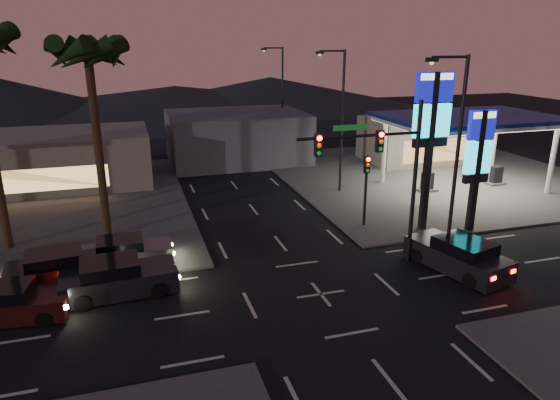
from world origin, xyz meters
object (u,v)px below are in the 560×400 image
object	(u,v)px
car_lane_a_front	(118,278)
car_lane_b_front	(126,253)
car_lane_b_mid	(61,268)
pylon_sign_short	(478,153)
gas_station	(469,121)
traffic_signal_mast	(383,162)
pylon_sign_tall	(432,121)
suv_station	(459,256)
car_lane_a_mid	(9,303)

from	to	relation	value
car_lane_a_front	car_lane_b_front	distance (m)	2.94
car_lane_b_front	car_lane_b_mid	bearing A→B (deg)	-158.98
pylon_sign_short	gas_station	bearing A→B (deg)	56.31
traffic_signal_mast	car_lane_a_front	distance (m)	13.00
pylon_sign_tall	pylon_sign_short	bearing A→B (deg)	-21.80
gas_station	car_lane_b_front	xyz separation A→B (m)	(-24.05, -6.45, -4.42)
traffic_signal_mast	car_lane_b_front	size ratio (longest dim) A/B	1.80
car_lane_b_front	pylon_sign_tall	bearing A→B (deg)	-0.17
pylon_sign_short	suv_station	distance (m)	6.92
car_lane_a_front	car_lane_b_front	size ratio (longest dim) A/B	1.15
car_lane_a_mid	car_lane_b_mid	bearing A→B (deg)	58.44
pylon_sign_short	car_lane_b_front	bearing A→B (deg)	176.85
traffic_signal_mast	car_lane_b_front	xyz separation A→B (m)	(-11.81, 3.56, -4.56)
pylon_sign_tall	traffic_signal_mast	world-z (taller)	pylon_sign_tall
car_lane_a_front	car_lane_b_mid	distance (m)	3.05
car_lane_b_front	car_lane_b_mid	xyz separation A→B (m)	(-2.82, -1.08, 0.07)
car_lane_a_front	car_lane_a_mid	distance (m)	4.18
pylon_sign_short	car_lane_b_front	distance (m)	19.49
car_lane_b_front	traffic_signal_mast	bearing A→B (deg)	-16.78
suv_station	pylon_sign_tall	bearing A→B (deg)	75.55
pylon_sign_short	suv_station	world-z (taller)	pylon_sign_short
pylon_sign_tall	car_lane_a_front	distance (m)	18.08
traffic_signal_mast	suv_station	bearing A→B (deg)	-27.01
gas_station	traffic_signal_mast	size ratio (longest dim) A/B	1.53
pylon_sign_short	traffic_signal_mast	world-z (taller)	traffic_signal_mast
car_lane_a_mid	car_lane_b_mid	size ratio (longest dim) A/B	0.92
car_lane_b_mid	pylon_sign_tall	bearing A→B (deg)	3.06
suv_station	gas_station	bearing A→B (deg)	52.99
pylon_sign_short	car_lane_b_mid	bearing A→B (deg)	-179.91
traffic_signal_mast	car_lane_a_front	world-z (taller)	traffic_signal_mast
pylon_sign_tall	car_lane_a_mid	size ratio (longest dim) A/B	1.96
pylon_sign_tall	car_lane_a_front	world-z (taller)	pylon_sign_tall
pylon_sign_short	car_lane_b_front	xyz separation A→B (m)	(-19.05, 1.05, -3.99)
suv_station	car_lane_a_front	bearing A→B (deg)	171.34
car_lane_a_front	car_lane_b_mid	world-z (taller)	car_lane_a_front
car_lane_a_front	car_lane_b_mid	xyz separation A→B (m)	(-2.44, 1.83, -0.02)
gas_station	car_lane_a_mid	bearing A→B (deg)	-160.28
car_lane_a_mid	car_lane_b_mid	distance (m)	3.16
suv_station	pylon_sign_short	bearing A→B (deg)	47.77
gas_station	car_lane_a_mid	world-z (taller)	gas_station
pylon_sign_tall	car_lane_b_mid	xyz separation A→B (m)	(-19.37, -1.03, -5.66)
pylon_sign_tall	car_lane_b_mid	size ratio (longest dim) A/B	1.79
pylon_sign_short	car_lane_b_front	world-z (taller)	pylon_sign_short
car_lane_b_mid	pylon_sign_short	bearing A→B (deg)	0.09
gas_station	suv_station	distance (m)	15.32
car_lane_b_mid	suv_station	xyz separation A→B (m)	(18.02, -4.21, 0.04)
car_lane_b_front	pylon_sign_short	bearing A→B (deg)	-3.15
suv_station	traffic_signal_mast	bearing A→B (deg)	152.99
gas_station	suv_station	xyz separation A→B (m)	(-8.85, -11.74, -4.31)
car_lane_a_mid	suv_station	xyz separation A→B (m)	(19.67, -1.51, 0.10)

